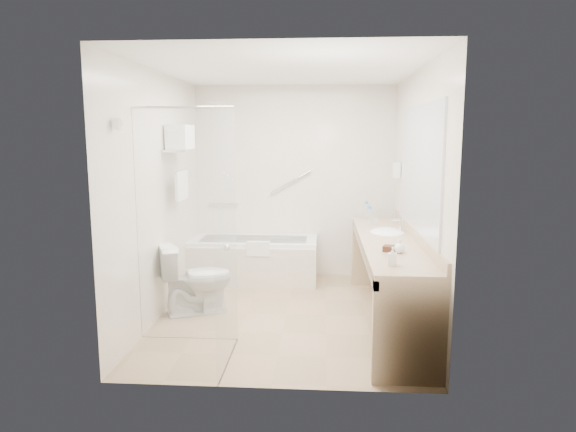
# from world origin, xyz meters

# --- Properties ---
(floor) EXTENTS (3.20, 3.20, 0.00)m
(floor) POSITION_xyz_m (0.00, 0.00, 0.00)
(floor) COLOR #A18563
(floor) RESTS_ON ground
(ceiling) EXTENTS (2.60, 3.20, 0.10)m
(ceiling) POSITION_xyz_m (0.00, 0.00, 2.50)
(ceiling) COLOR white
(ceiling) RESTS_ON wall_back
(wall_back) EXTENTS (2.60, 0.10, 2.50)m
(wall_back) POSITION_xyz_m (0.00, 1.60, 1.25)
(wall_back) COLOR silver
(wall_back) RESTS_ON ground
(wall_front) EXTENTS (2.60, 0.10, 2.50)m
(wall_front) POSITION_xyz_m (0.00, -1.60, 1.25)
(wall_front) COLOR silver
(wall_front) RESTS_ON ground
(wall_left) EXTENTS (0.10, 3.20, 2.50)m
(wall_left) POSITION_xyz_m (-1.30, 0.00, 1.25)
(wall_left) COLOR silver
(wall_left) RESTS_ON ground
(wall_right) EXTENTS (0.10, 3.20, 2.50)m
(wall_right) POSITION_xyz_m (1.30, 0.00, 1.25)
(wall_right) COLOR silver
(wall_right) RESTS_ON ground
(bathtub) EXTENTS (1.60, 0.73, 0.59)m
(bathtub) POSITION_xyz_m (-0.50, 1.24, 0.28)
(bathtub) COLOR white
(bathtub) RESTS_ON floor
(grab_bar_short) EXTENTS (0.40, 0.03, 0.03)m
(grab_bar_short) POSITION_xyz_m (-0.95, 1.56, 0.95)
(grab_bar_short) COLOR silver
(grab_bar_short) RESTS_ON wall_back
(grab_bar_long) EXTENTS (0.53, 0.03, 0.33)m
(grab_bar_long) POSITION_xyz_m (-0.05, 1.56, 1.25)
(grab_bar_long) COLOR silver
(grab_bar_long) RESTS_ON wall_back
(shower_enclosure) EXTENTS (0.96, 0.91, 2.11)m
(shower_enclosure) POSITION_xyz_m (-0.63, -0.93, 1.07)
(shower_enclosure) COLOR silver
(shower_enclosure) RESTS_ON floor
(towel_shelf) EXTENTS (0.24, 0.55, 0.81)m
(towel_shelf) POSITION_xyz_m (-1.17, 0.35, 1.75)
(towel_shelf) COLOR silver
(towel_shelf) RESTS_ON wall_left
(vanity_counter) EXTENTS (0.55, 2.70, 0.95)m
(vanity_counter) POSITION_xyz_m (1.02, -0.15, 0.64)
(vanity_counter) COLOR tan
(vanity_counter) RESTS_ON floor
(sink) EXTENTS (0.40, 0.52, 0.14)m
(sink) POSITION_xyz_m (1.05, 0.25, 0.82)
(sink) COLOR white
(sink) RESTS_ON vanity_counter
(faucet) EXTENTS (0.03, 0.03, 0.14)m
(faucet) POSITION_xyz_m (1.20, 0.25, 0.93)
(faucet) COLOR silver
(faucet) RESTS_ON vanity_counter
(mirror) EXTENTS (0.02, 2.00, 1.20)m
(mirror) POSITION_xyz_m (1.29, -0.15, 1.55)
(mirror) COLOR silver
(mirror) RESTS_ON wall_right
(hairdryer_unit) EXTENTS (0.08, 0.10, 0.18)m
(hairdryer_unit) POSITION_xyz_m (1.25, 1.05, 1.45)
(hairdryer_unit) COLOR silver
(hairdryer_unit) RESTS_ON wall_right
(toilet) EXTENTS (0.85, 0.69, 0.73)m
(toilet) POSITION_xyz_m (-0.95, -0.00, 0.37)
(toilet) COLOR white
(toilet) RESTS_ON floor
(amenity_basket) EXTENTS (0.18, 0.15, 0.05)m
(amenity_basket) POSITION_xyz_m (0.99, -0.70, 0.88)
(amenity_basket) COLOR #432618
(amenity_basket) RESTS_ON vanity_counter
(soap_bottle_a) EXTENTS (0.09, 0.15, 0.07)m
(soap_bottle_a) POSITION_xyz_m (0.92, -1.19, 0.88)
(soap_bottle_a) COLOR silver
(soap_bottle_a) RESTS_ON vanity_counter
(soap_bottle_b) EXTENTS (0.10, 0.12, 0.10)m
(soap_bottle_b) POSITION_xyz_m (1.04, -0.75, 0.90)
(soap_bottle_b) COLOR silver
(soap_bottle_b) RESTS_ON vanity_counter
(water_bottle_left) EXTENTS (0.07, 0.07, 0.22)m
(water_bottle_left) POSITION_xyz_m (0.90, 0.61, 0.95)
(water_bottle_left) COLOR silver
(water_bottle_left) RESTS_ON vanity_counter
(water_bottle_mid) EXTENTS (0.06, 0.06, 0.18)m
(water_bottle_mid) POSITION_xyz_m (0.92, 0.99, 0.93)
(water_bottle_mid) COLOR silver
(water_bottle_mid) RESTS_ON vanity_counter
(water_bottle_right) EXTENTS (0.07, 0.07, 0.21)m
(water_bottle_right) POSITION_xyz_m (0.90, 1.10, 0.95)
(water_bottle_right) COLOR silver
(water_bottle_right) RESTS_ON vanity_counter
(drinking_glass_near) EXTENTS (0.08, 0.08, 0.10)m
(drinking_glass_near) POSITION_xyz_m (0.97, 0.67, 0.90)
(drinking_glass_near) COLOR silver
(drinking_glass_near) RESTS_ON vanity_counter
(drinking_glass_far) EXTENTS (0.07, 0.07, 0.08)m
(drinking_glass_far) POSITION_xyz_m (0.95, 0.81, 0.89)
(drinking_glass_far) COLOR silver
(drinking_glass_far) RESTS_ON vanity_counter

